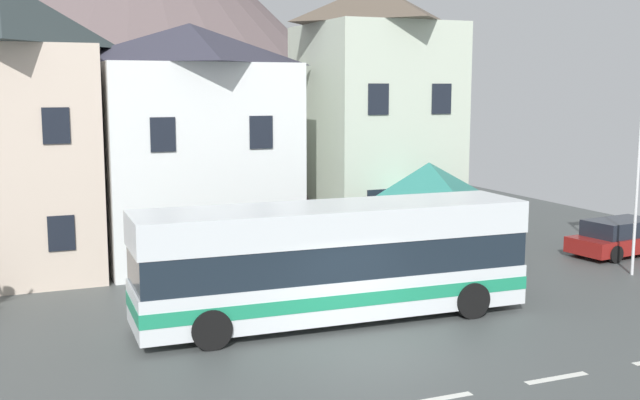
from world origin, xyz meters
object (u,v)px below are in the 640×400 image
at_px(pedestrian_01, 497,252).
at_px(townhouse_01, 192,143).
at_px(townhouse_00, 6,128).
at_px(parked_car_01, 441,248).
at_px(pedestrian_02, 512,264).
at_px(public_bench, 428,240).
at_px(bus_shelter, 429,182).
at_px(parked_car_00, 623,237).
at_px(townhouse_02, 374,117).
at_px(transit_bus, 333,263).
at_px(pedestrian_00, 453,257).
at_px(hilltop_castle, 135,34).

bearing_deg(pedestrian_01, townhouse_01, 140.89).
distance_m(townhouse_00, parked_car_01, 15.41).
xyz_separation_m(pedestrian_02, public_bench, (0.61, 6.09, -0.42)).
height_order(townhouse_00, bus_shelter, townhouse_00).
bearing_deg(pedestrian_02, parked_car_00, 22.09).
distance_m(townhouse_02, parked_car_00, 10.52).
bearing_deg(bus_shelter, townhouse_00, 159.69).
bearing_deg(transit_bus, bus_shelter, 40.27).
bearing_deg(parked_car_01, transit_bus, 39.28).
height_order(townhouse_00, parked_car_00, townhouse_00).
xyz_separation_m(parked_car_00, parked_car_01, (-7.40, 0.90, 0.00)).
distance_m(parked_car_01, pedestrian_01, 2.34).
bearing_deg(parked_car_00, townhouse_02, 137.83).
height_order(bus_shelter, pedestrian_02, bus_shelter).
height_order(transit_bus, pedestrian_02, transit_bus).
height_order(townhouse_01, parked_car_01, townhouse_01).
relative_size(townhouse_02, parked_car_00, 2.19).
relative_size(townhouse_00, pedestrian_01, 6.03).
relative_size(townhouse_00, parked_car_00, 2.11).
relative_size(townhouse_02, pedestrian_02, 6.57).
distance_m(bus_shelter, parked_car_00, 8.35).
xyz_separation_m(transit_bus, pedestrian_01, (6.81, 2.17, -0.69)).
distance_m(bus_shelter, pedestrian_01, 3.35).
bearing_deg(townhouse_01, pedestrian_01, -39.11).
bearing_deg(townhouse_00, pedestrian_00, -28.65).
bearing_deg(public_bench, pedestrian_02, -95.68).
bearing_deg(townhouse_00, transit_bus, -49.70).
height_order(bus_shelter, pedestrian_01, bus_shelter).
height_order(transit_bus, parked_car_01, transit_bus).
relative_size(townhouse_01, pedestrian_00, 5.33).
bearing_deg(pedestrian_02, townhouse_00, 148.12).
height_order(parked_car_00, pedestrian_02, pedestrian_02).
xyz_separation_m(townhouse_01, parked_car_00, (15.11, -5.61, -3.61)).
xyz_separation_m(townhouse_02, pedestrian_02, (0.60, -8.40, -4.24)).
bearing_deg(parked_car_00, pedestrian_01, -176.08).
relative_size(townhouse_02, pedestrian_00, 6.39).
bearing_deg(public_bench, townhouse_02, 117.72).
height_order(townhouse_01, parked_car_00, townhouse_01).
distance_m(townhouse_01, public_bench, 9.65).
height_order(transit_bus, bus_shelter, bus_shelter).
xyz_separation_m(transit_bus, parked_car_01, (6.03, 4.36, -0.93)).
height_order(transit_bus, parked_car_00, transit_bus).
bearing_deg(public_bench, parked_car_01, -109.66).
height_order(pedestrian_01, public_bench, pedestrian_01).
distance_m(townhouse_01, hilltop_castle, 16.90).
xyz_separation_m(pedestrian_00, public_bench, (1.68, 4.44, -0.39)).
xyz_separation_m(townhouse_02, transit_bus, (-5.63, -8.93, -3.53)).
relative_size(pedestrian_00, pedestrian_01, 0.98).
bearing_deg(parked_car_00, hilltop_castle, 116.44).
relative_size(parked_car_00, pedestrian_01, 2.86).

